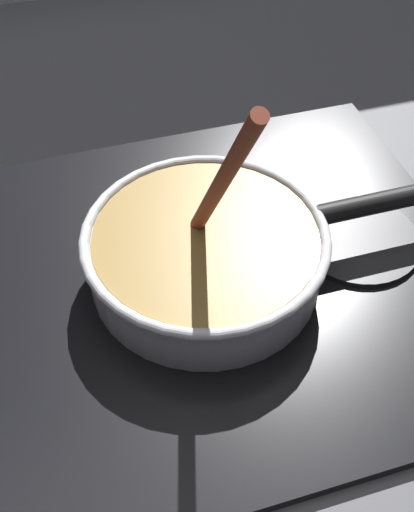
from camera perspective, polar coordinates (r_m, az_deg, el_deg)
name	(u,v)px	position (r m, az deg, el deg)	size (l,w,h in m)	color
ground	(111,386)	(0.61, -8.77, -11.65)	(2.40, 1.60, 0.04)	#4C4C51
hob_plate	(207,279)	(0.65, 0.00, -2.08)	(0.56, 0.48, 0.01)	black
burner_ring	(207,272)	(0.64, 0.00, -1.50)	(0.17, 0.17, 0.01)	#592D0C
spare_burner	(359,239)	(0.69, 13.68, 1.55)	(0.13, 0.13, 0.01)	#262628
cooking_pan	(209,252)	(0.62, 0.23, 0.40)	(0.40, 0.24, 0.25)	silver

